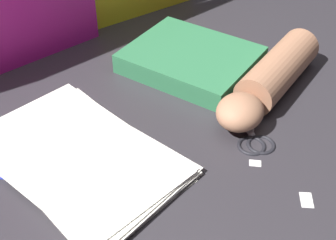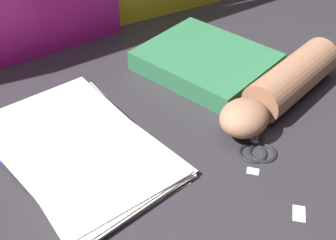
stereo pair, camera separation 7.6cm
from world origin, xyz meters
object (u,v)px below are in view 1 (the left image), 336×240
at_px(paper_stack, 80,156).
at_px(hand_forearm, 270,79).
at_px(scissors, 253,135).
at_px(book_closed, 191,60).

bearing_deg(paper_stack, hand_forearm, -17.71).
height_order(paper_stack, scissors, paper_stack).
xyz_separation_m(book_closed, hand_forearm, (0.03, -0.17, 0.02)).
xyz_separation_m(paper_stack, scissors, (0.25, -0.17, -0.00)).
relative_size(book_closed, scissors, 1.93).
relative_size(scissors, hand_forearm, 0.45).
bearing_deg(scissors, paper_stack, 145.27).
bearing_deg(scissors, hand_forearm, 23.87).
bearing_deg(paper_stack, scissors, -34.73).
height_order(book_closed, hand_forearm, hand_forearm).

